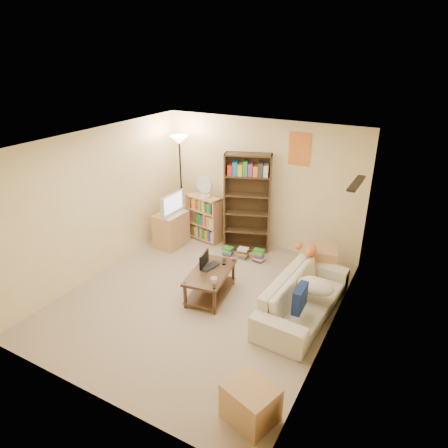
{
  "coord_description": "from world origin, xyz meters",
  "views": [
    {
      "loc": [
        2.88,
        -4.52,
        3.68
      ],
      "look_at": [
        0.06,
        0.66,
        1.05
      ],
      "focal_mm": 32.0,
      "sensor_mm": 36.0,
      "label": 1
    }
  ],
  "objects_px": {
    "end_cabinet": "(251,403)",
    "tv_stand": "(171,229)",
    "television": "(170,203)",
    "tabby_cat": "(308,250)",
    "short_bookshelf": "(204,218)",
    "tall_bookshelf": "(247,201)",
    "sofa": "(304,297)",
    "laptop": "(213,267)",
    "desk_fan": "(205,187)",
    "coffee_table": "(210,280)",
    "floor_lamp": "(180,158)",
    "side_table": "(321,262)",
    "mug": "(214,281)"
  },
  "relations": [
    {
      "from": "short_bookshelf",
      "to": "end_cabinet",
      "type": "relative_size",
      "value": 1.78
    },
    {
      "from": "tv_stand",
      "to": "tall_bookshelf",
      "type": "height_order",
      "value": "tall_bookshelf"
    },
    {
      "from": "sofa",
      "to": "tabby_cat",
      "type": "height_order",
      "value": "tabby_cat"
    },
    {
      "from": "floor_lamp",
      "to": "television",
      "type": "bearing_deg",
      "value": -87.69
    },
    {
      "from": "tabby_cat",
      "to": "coffee_table",
      "type": "distance_m",
      "value": 1.66
    },
    {
      "from": "desk_fan",
      "to": "short_bookshelf",
      "type": "bearing_deg",
      "value": 139.07
    },
    {
      "from": "sofa",
      "to": "television",
      "type": "distance_m",
      "value": 3.25
    },
    {
      "from": "end_cabinet",
      "to": "tv_stand",
      "type": "bearing_deg",
      "value": 136.48
    },
    {
      "from": "desk_fan",
      "to": "end_cabinet",
      "type": "xyz_separation_m",
      "value": [
        2.65,
        -3.48,
        -0.95
      ]
    },
    {
      "from": "sofa",
      "to": "laptop",
      "type": "bearing_deg",
      "value": 99.19
    },
    {
      "from": "coffee_table",
      "to": "side_table",
      "type": "bearing_deg",
      "value": 36.39
    },
    {
      "from": "tabby_cat",
      "to": "television",
      "type": "distance_m",
      "value": 2.86
    },
    {
      "from": "tv_stand",
      "to": "laptop",
      "type": "bearing_deg",
      "value": -32.41
    },
    {
      "from": "television",
      "to": "desk_fan",
      "type": "distance_m",
      "value": 0.76
    },
    {
      "from": "television",
      "to": "tall_bookshelf",
      "type": "xyz_separation_m",
      "value": [
        1.4,
        0.55,
        0.12
      ]
    },
    {
      "from": "floor_lamp",
      "to": "side_table",
      "type": "distance_m",
      "value": 3.32
    },
    {
      "from": "sofa",
      "to": "desk_fan",
      "type": "height_order",
      "value": "desk_fan"
    },
    {
      "from": "mug",
      "to": "end_cabinet",
      "type": "distance_m",
      "value": 2.04
    },
    {
      "from": "tv_stand",
      "to": "desk_fan",
      "type": "bearing_deg",
      "value": 46.09
    },
    {
      "from": "television",
      "to": "coffee_table",
      "type": "bearing_deg",
      "value": -124.67
    },
    {
      "from": "mug",
      "to": "floor_lamp",
      "type": "height_order",
      "value": "floor_lamp"
    },
    {
      "from": "tabby_cat",
      "to": "television",
      "type": "bearing_deg",
      "value": 176.96
    },
    {
      "from": "television",
      "to": "tabby_cat",
      "type": "bearing_deg",
      "value": -91.17
    },
    {
      "from": "tv_stand",
      "to": "side_table",
      "type": "relative_size",
      "value": 1.21
    },
    {
      "from": "end_cabinet",
      "to": "tabby_cat",
      "type": "bearing_deg",
      "value": 96.18
    },
    {
      "from": "mug",
      "to": "end_cabinet",
      "type": "height_order",
      "value": "mug"
    },
    {
      "from": "coffee_table",
      "to": "television",
      "type": "xyz_separation_m",
      "value": [
        -1.6,
        1.18,
        0.6
      ]
    },
    {
      "from": "tv_stand",
      "to": "short_bookshelf",
      "type": "relative_size",
      "value": 0.73
    },
    {
      "from": "mug",
      "to": "desk_fan",
      "type": "distance_m",
      "value": 2.46
    },
    {
      "from": "tall_bookshelf",
      "to": "desk_fan",
      "type": "distance_m",
      "value": 0.91
    },
    {
      "from": "desk_fan",
      "to": "sofa",
      "type": "bearing_deg",
      "value": -29.27
    },
    {
      "from": "laptop",
      "to": "short_bookshelf",
      "type": "xyz_separation_m",
      "value": [
        -1.13,
        1.62,
        0.01
      ]
    },
    {
      "from": "desk_fan",
      "to": "end_cabinet",
      "type": "relative_size",
      "value": 0.85
    },
    {
      "from": "coffee_table",
      "to": "tall_bookshelf",
      "type": "bearing_deg",
      "value": 87.43
    },
    {
      "from": "tv_stand",
      "to": "television",
      "type": "height_order",
      "value": "television"
    },
    {
      "from": "coffee_table",
      "to": "end_cabinet",
      "type": "xyz_separation_m",
      "value": [
        1.55,
        -1.81,
        -0.07
      ]
    },
    {
      "from": "sofa",
      "to": "desk_fan",
      "type": "relative_size",
      "value": 4.59
    },
    {
      "from": "television",
      "to": "floor_lamp",
      "type": "bearing_deg",
      "value": 4.19
    },
    {
      "from": "tabby_cat",
      "to": "television",
      "type": "relative_size",
      "value": 0.63
    },
    {
      "from": "coffee_table",
      "to": "floor_lamp",
      "type": "bearing_deg",
      "value": 125.79
    },
    {
      "from": "tabby_cat",
      "to": "short_bookshelf",
      "type": "xyz_separation_m",
      "value": [
        -2.39,
        0.69,
        -0.19
      ]
    },
    {
      "from": "tabby_cat",
      "to": "laptop",
      "type": "height_order",
      "value": "tabby_cat"
    },
    {
      "from": "side_table",
      "to": "end_cabinet",
      "type": "height_order",
      "value": "side_table"
    },
    {
      "from": "tabby_cat",
      "to": "tv_stand",
      "type": "height_order",
      "value": "tabby_cat"
    },
    {
      "from": "coffee_table",
      "to": "mug",
      "type": "xyz_separation_m",
      "value": [
        0.23,
        -0.28,
        0.2
      ]
    },
    {
      "from": "laptop",
      "to": "floor_lamp",
      "type": "height_order",
      "value": "floor_lamp"
    },
    {
      "from": "sofa",
      "to": "tabby_cat",
      "type": "bearing_deg",
      "value": 18.61
    },
    {
      "from": "desk_fan",
      "to": "floor_lamp",
      "type": "distance_m",
      "value": 0.74
    },
    {
      "from": "mug",
      "to": "tv_stand",
      "type": "bearing_deg",
      "value": 141.24
    },
    {
      "from": "tabby_cat",
      "to": "end_cabinet",
      "type": "bearing_deg",
      "value": -83.82
    }
  ]
}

